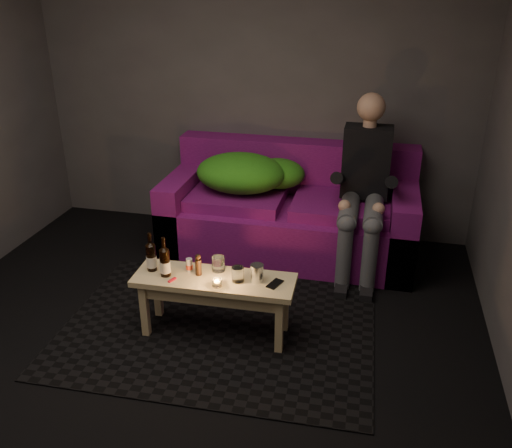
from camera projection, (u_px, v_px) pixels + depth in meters
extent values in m
plane|color=black|center=(172.00, 370.00, 3.40)|extent=(4.50, 4.50, 0.00)
plane|color=#454345|center=(254.00, 93.00, 4.85)|extent=(4.00, 0.00, 4.00)
cube|color=black|center=(218.00, 328.00, 3.80)|extent=(2.19, 1.62, 0.01)
cube|color=#660D5F|center=(288.00, 228.00, 4.78)|extent=(2.14, 0.96, 0.45)
cube|color=#660D5F|center=(297.00, 166.00, 4.91)|extent=(2.14, 0.24, 0.47)
cube|color=#660D5F|center=(185.00, 207.00, 4.94)|extent=(0.21, 0.96, 0.66)
cube|color=#660D5F|center=(402.00, 228.00, 4.54)|extent=(0.21, 0.96, 0.66)
cube|color=#660D5F|center=(237.00, 198.00, 4.72)|extent=(0.80, 0.64, 0.11)
cube|color=#660D5F|center=(341.00, 207.00, 4.53)|extent=(0.80, 0.64, 0.11)
ellipsoid|color=#2D8317|center=(241.00, 173.00, 4.67)|extent=(0.77, 0.60, 0.32)
ellipsoid|color=#2D8317|center=(278.00, 173.00, 4.75)|extent=(0.47, 0.39, 0.26)
ellipsoid|color=#2D8317|center=(219.00, 174.00, 4.86)|extent=(0.34, 0.28, 0.17)
cube|color=black|center=(366.00, 162.00, 4.44)|extent=(0.39, 0.24, 0.59)
sphere|color=tan|center=(371.00, 107.00, 4.25)|extent=(0.22, 0.22, 0.22)
cylinder|color=#4A4E54|center=(349.00, 210.00, 4.29)|extent=(0.15, 0.54, 0.15)
cylinder|color=#4A4E54|center=(374.00, 212.00, 4.25)|extent=(0.15, 0.54, 0.15)
cylinder|color=#4A4E54|center=(344.00, 258.00, 4.18)|extent=(0.12, 0.12, 0.55)
cylinder|color=#4A4E54|center=(369.00, 260.00, 4.14)|extent=(0.12, 0.12, 0.55)
cube|color=black|center=(341.00, 289.00, 4.22)|extent=(0.10, 0.24, 0.06)
cube|color=black|center=(366.00, 292.00, 4.19)|extent=(0.10, 0.24, 0.06)
cube|color=#DAC77F|center=(214.00, 280.00, 3.58)|extent=(1.08, 0.37, 0.04)
cube|color=#DAC77F|center=(215.00, 289.00, 3.61)|extent=(0.94, 0.29, 0.10)
cube|color=#DAC77F|center=(145.00, 310.00, 3.65)|extent=(0.05, 0.05, 0.40)
cube|color=#DAC77F|center=(158.00, 292.00, 3.87)|extent=(0.05, 0.05, 0.40)
cube|color=#DAC77F|center=(279.00, 326.00, 3.48)|extent=(0.05, 0.05, 0.40)
cube|color=#DAC77F|center=(285.00, 306.00, 3.70)|extent=(0.05, 0.05, 0.40)
cylinder|color=black|center=(151.00, 258.00, 3.63)|extent=(0.07, 0.07, 0.19)
cylinder|color=white|center=(152.00, 261.00, 3.64)|extent=(0.07, 0.07, 0.08)
cone|color=black|center=(150.00, 243.00, 3.59)|extent=(0.07, 0.07, 0.03)
cylinder|color=black|center=(150.00, 239.00, 3.57)|extent=(0.03, 0.03, 0.09)
cylinder|color=black|center=(165.00, 263.00, 3.56)|extent=(0.07, 0.07, 0.19)
cylinder|color=white|center=(165.00, 267.00, 3.58)|extent=(0.07, 0.07, 0.08)
cone|color=black|center=(164.00, 248.00, 3.52)|extent=(0.07, 0.07, 0.03)
cylinder|color=black|center=(163.00, 244.00, 3.51)|extent=(0.03, 0.03, 0.09)
cylinder|color=silver|center=(189.00, 265.00, 3.64)|extent=(0.05, 0.05, 0.09)
cylinder|color=black|center=(198.00, 267.00, 3.59)|extent=(0.05, 0.05, 0.12)
cylinder|color=white|center=(218.00, 264.00, 3.64)|extent=(0.09, 0.09, 0.10)
cylinder|color=white|center=(217.00, 283.00, 3.47)|extent=(0.07, 0.07, 0.05)
sphere|color=orange|center=(217.00, 281.00, 3.46)|extent=(0.02, 0.02, 0.02)
cylinder|color=white|center=(238.00, 274.00, 3.52)|extent=(0.10, 0.10, 0.10)
cylinder|color=silver|center=(257.00, 273.00, 3.51)|extent=(0.09, 0.09, 0.12)
cube|color=black|center=(275.00, 284.00, 3.50)|extent=(0.10, 0.14, 0.01)
cube|color=red|center=(172.00, 280.00, 3.54)|extent=(0.04, 0.07, 0.01)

